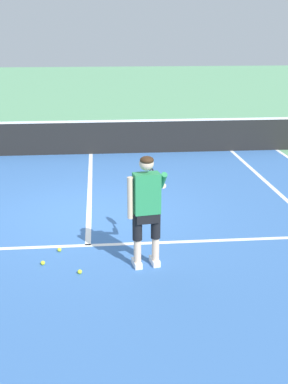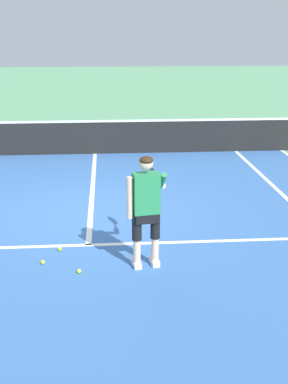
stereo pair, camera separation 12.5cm
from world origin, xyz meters
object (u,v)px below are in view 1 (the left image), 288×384
tennis_ball_by_baseline (80,272)px  tennis_ball_mid_court (59,250)px  tennis_player (147,204)px  tennis_ball_near_feet (43,263)px

tennis_ball_by_baseline → tennis_ball_mid_court: same height
tennis_player → tennis_ball_by_baseline: tennis_player is taller
tennis_ball_by_baseline → tennis_ball_mid_court: (-0.35, 0.80, 0.00)m
tennis_ball_near_feet → tennis_ball_mid_court: size_ratio=1.00×
tennis_ball_by_baseline → tennis_ball_mid_court: 0.88m
tennis_ball_by_baseline → tennis_ball_near_feet: bearing=148.8°
tennis_ball_mid_court → tennis_ball_near_feet: bearing=-115.5°
tennis_player → tennis_ball_near_feet: tennis_player is taller
tennis_player → tennis_ball_mid_court: size_ratio=25.95×
tennis_ball_mid_court → tennis_player: bearing=-24.7°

